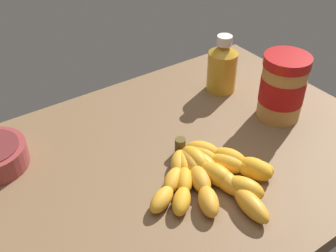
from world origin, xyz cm
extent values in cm
cube|color=brown|center=(0.00, 0.00, -1.71)|extent=(80.20, 57.87, 3.42)
ellipsoid|color=gold|center=(2.60, 3.17, 1.42)|extent=(6.15, 6.30, 2.84)
ellipsoid|color=gold|center=(6.13, 6.37, 1.42)|extent=(6.47, 5.88, 2.84)
ellipsoid|color=gold|center=(10.15, 8.92, 1.42)|extent=(6.61, 5.28, 2.84)
ellipsoid|color=orange|center=(1.92, 3.65, 1.43)|extent=(5.46, 6.54, 2.85)
ellipsoid|color=orange|center=(4.59, 7.54, 1.43)|extent=(5.90, 6.40, 2.85)
ellipsoid|color=orange|center=(7.76, 11.03, 1.43)|extent=(6.24, 6.15, 2.85)
ellipsoid|color=orange|center=(0.91, 4.23, 1.59)|extent=(4.58, 6.85, 3.18)
ellipsoid|color=orange|center=(2.36, 9.03, 1.59)|extent=(5.14, 6.99, 3.18)
ellipsoid|color=orange|center=(4.35, 13.63, 1.59)|extent=(5.65, 7.04, 3.18)
ellipsoid|color=orange|center=(0.00, 4.51, 1.81)|extent=(3.69, 6.75, 3.62)
ellipsoid|color=orange|center=(-0.53, 9.83, 1.81)|extent=(4.94, 7.32, 3.62)
ellipsoid|color=orange|center=(-2.21, 14.89, 1.81)|extent=(6.09, 7.61, 3.62)
ellipsoid|color=orange|center=(-0.62, 5.05, 1.60)|extent=(4.16, 8.47, 3.20)
ellipsoid|color=orange|center=(-1.03, 11.54, 1.60)|extent=(3.25, 8.16, 3.20)
ellipsoid|color=orange|center=(-0.70, 18.04, 1.60)|extent=(4.07, 8.44, 3.20)
ellipsoid|color=gold|center=(-1.60, 4.06, 1.68)|extent=(5.54, 7.15, 3.37)
ellipsoid|color=gold|center=(-3.95, 8.53, 1.68)|extent=(6.27, 7.15, 3.37)
ellipsoid|color=gold|center=(-7.07, 12.51, 1.68)|extent=(6.80, 6.93, 3.37)
ellipsoid|color=orange|center=(-2.40, 3.59, 1.82)|extent=(6.65, 7.25, 3.64)
ellipsoid|color=orange|center=(-5.03, 7.89, 1.82)|extent=(6.11, 7.28, 3.64)
ellipsoid|color=orange|center=(-6.97, 12.54, 1.82)|extent=(5.44, 7.14, 3.64)
cylinder|color=brown|center=(-0.05, 0.33, 1.80)|extent=(2.00, 2.00, 3.00)
cylinder|color=#BF8442|center=(-24.10, 1.81, 5.94)|extent=(8.91, 8.91, 11.87)
cylinder|color=#B71414|center=(-24.10, 1.81, 6.53)|extent=(9.09, 9.09, 5.34)
cylinder|color=#B71414|center=(-24.10, 1.81, 12.90)|extent=(9.31, 9.31, 2.05)
cylinder|color=gold|center=(-21.13, -13.14, 4.65)|extent=(6.65, 6.65, 9.30)
cone|color=gold|center=(-21.13, -13.14, 10.27)|extent=(6.65, 6.65, 1.95)
cylinder|color=white|center=(-21.13, -13.14, 12.27)|extent=(3.32, 3.32, 2.05)
camera|label=1|loc=(35.52, 47.30, 50.44)|focal=44.16mm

